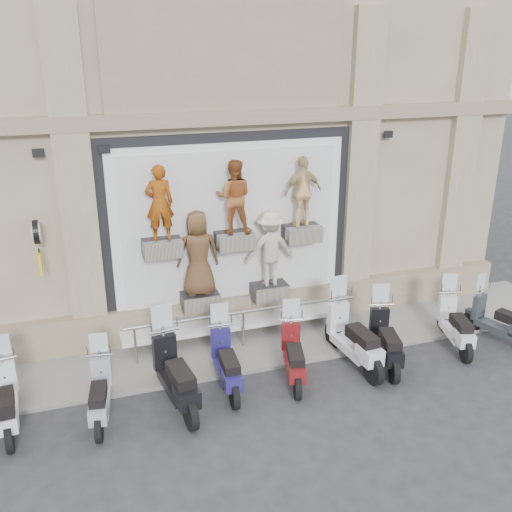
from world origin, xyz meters
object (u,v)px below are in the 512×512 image
at_px(scooter_h, 387,331).
at_px(scooter_c, 99,384).
at_px(guard_rail, 243,330).
at_px(scooter_f, 294,346).
at_px(scooter_e, 226,353).
at_px(scooter_g, 354,327).
at_px(scooter_d, 175,364).
at_px(scooter_i, 457,316).
at_px(scooter_j, 501,312).
at_px(scooter_b, 4,390).
at_px(clock_sign_bracket, 37,239).

bearing_deg(scooter_h, scooter_c, -164.41).
xyz_separation_m(guard_rail, scooter_f, (0.59, -1.44, 0.27)).
bearing_deg(scooter_e, scooter_f, -1.78).
bearing_deg(scooter_g, scooter_d, 179.73).
relative_size(scooter_c, scooter_i, 0.94).
relative_size(scooter_g, scooter_i, 1.16).
bearing_deg(guard_rail, scooter_j, -14.59).
bearing_deg(scooter_i, scooter_e, -164.67).
bearing_deg(guard_rail, scooter_h, -30.01).
distance_m(scooter_c, scooter_j, 8.61).
distance_m(scooter_d, scooter_g, 3.73).
height_order(scooter_b, scooter_c, scooter_b).
distance_m(scooter_c, scooter_g, 5.07).
relative_size(guard_rail, scooter_f, 2.79).
bearing_deg(scooter_e, scooter_h, 0.46).
height_order(clock_sign_bracket, scooter_f, clock_sign_bracket).
bearing_deg(guard_rail, scooter_i, -16.72).
distance_m(scooter_b, scooter_f, 5.23).
height_order(scooter_f, scooter_g, scooter_g).
relative_size(scooter_d, scooter_f, 1.17).
bearing_deg(scooter_g, scooter_j, -6.05).
xyz_separation_m(scooter_e, scooter_f, (1.33, -0.13, -0.02)).
bearing_deg(scooter_e, scooter_j, 2.62).
relative_size(guard_rail, scooter_h, 2.66).
distance_m(scooter_d, scooter_i, 6.19).
relative_size(scooter_h, scooter_j, 1.08).
bearing_deg(scooter_c, scooter_g, 10.59).
bearing_deg(scooter_c, scooter_h, 8.38).
bearing_deg(scooter_b, clock_sign_bracket, 63.09).
distance_m(scooter_b, scooter_j, 10.14).
bearing_deg(scooter_c, scooter_b, 179.01).
xyz_separation_m(scooter_d, scooter_h, (4.36, 0.06, -0.09)).
relative_size(scooter_b, scooter_h, 0.97).
relative_size(guard_rail, scooter_g, 2.38).
distance_m(scooter_h, scooter_i, 1.83).
bearing_deg(scooter_e, scooter_d, -162.52).
xyz_separation_m(scooter_c, scooter_j, (8.61, 0.11, 0.02)).
bearing_deg(scooter_e, guard_rail, 64.22).
height_order(scooter_g, scooter_h, scooter_g).
distance_m(scooter_g, scooter_i, 2.47).
xyz_separation_m(scooter_g, scooter_i, (2.47, -0.02, -0.12)).
distance_m(scooter_c, scooter_h, 5.70).
relative_size(scooter_f, scooter_i, 0.99).
bearing_deg(clock_sign_bracket, scooter_b, -112.76).
distance_m(scooter_d, scooter_f, 2.36).
bearing_deg(scooter_i, scooter_b, -164.60).
bearing_deg(scooter_h, scooter_b, -166.41).
bearing_deg(scooter_f, scooter_d, -161.85).
relative_size(scooter_d, scooter_g, 1.00).
xyz_separation_m(clock_sign_bracket, scooter_h, (6.50, -1.97, -2.03)).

